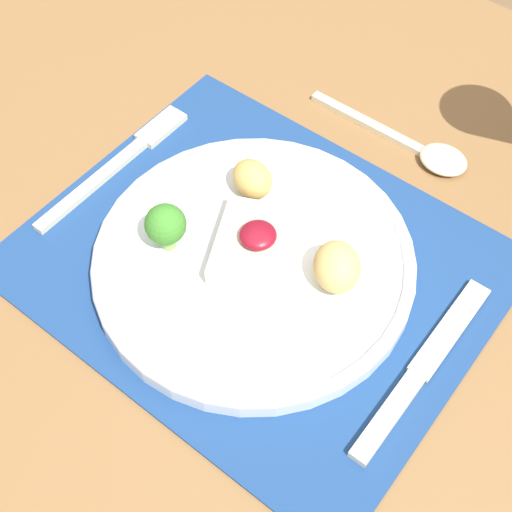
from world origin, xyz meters
name	(u,v)px	position (x,y,z in m)	size (l,w,h in m)	color
ground_plane	(257,502)	(0.00, 0.00, 0.00)	(8.00, 8.00, 0.00)	brown
dining_table	(258,317)	(0.00, 0.00, 0.65)	(1.29, 0.99, 0.75)	brown
placemat	(258,264)	(0.00, 0.00, 0.75)	(0.41, 0.34, 0.00)	navy
dinner_plate	(256,258)	(0.00, 0.00, 0.77)	(0.29, 0.29, 0.07)	silver
fork	(124,158)	(-0.19, 0.02, 0.76)	(0.02, 0.20, 0.01)	beige
knife	(415,379)	(0.17, -0.01, 0.76)	(0.02, 0.20, 0.01)	beige
spoon	(424,150)	(0.05, 0.21, 0.76)	(0.19, 0.04, 0.01)	beige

